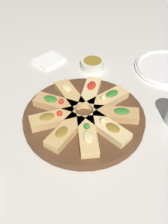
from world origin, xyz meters
name	(u,v)px	position (x,y,z in m)	size (l,w,h in m)	color
ground_plane	(84,121)	(0.00, 0.00, 0.00)	(3.00, 3.00, 0.00)	silver
serving_board	(84,118)	(0.00, 0.00, 0.01)	(0.37, 0.37, 0.03)	#51331E
focaccia_slice_0	(108,128)	(-0.03, 0.09, 0.04)	(0.08, 0.14, 0.04)	#E5C689
focaccia_slice_1	(116,114)	(-0.08, 0.06, 0.04)	(0.14, 0.12, 0.03)	tan
focaccia_slice_2	(108,99)	(-0.09, -0.01, 0.04)	(0.14, 0.07, 0.04)	#DBB775
focaccia_slice_3	(91,92)	(-0.06, -0.07, 0.04)	(0.13, 0.13, 0.03)	#E5C689
focaccia_slice_4	(70,94)	(0.00, -0.09, 0.04)	(0.05, 0.14, 0.03)	tan
focaccia_slice_5	(56,104)	(0.06, -0.07, 0.04)	(0.12, 0.14, 0.04)	tan
focaccia_slice_6	(53,119)	(0.09, -0.02, 0.04)	(0.14, 0.07, 0.04)	tan
focaccia_slice_7	(65,132)	(0.08, 0.04, 0.04)	(0.14, 0.10, 0.03)	tan
focaccia_slice_8	(88,136)	(0.04, 0.09, 0.04)	(0.10, 0.14, 0.04)	#DBB775
plate_left	(167,68)	(-0.41, -0.08, 0.01)	(0.24, 0.24, 0.02)	white
napkin_stack	(49,60)	(-0.04, -0.35, 0.01)	(0.10, 0.09, 0.01)	white
dipping_bowl	(92,64)	(-0.17, -0.23, 0.02)	(0.09, 0.09, 0.03)	silver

